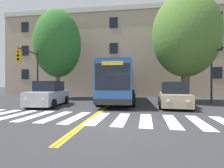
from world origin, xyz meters
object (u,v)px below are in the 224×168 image
traffic_light_far_corner (30,65)px  street_tree_curbside_small (58,44)px  city_bus (119,82)px  street_tree_curbside_large (185,35)px  car_silver_near_lane (49,95)px  traffic_light_near_corner (219,64)px  car_tan_far_lane (174,96)px

traffic_light_far_corner → street_tree_curbside_small: bearing=78.7°
city_bus → traffic_light_far_corner: traffic_light_far_corner is taller
city_bus → street_tree_curbside_small: bearing=160.2°
traffic_light_far_corner → street_tree_curbside_large: street_tree_curbside_large is taller
city_bus → car_silver_near_lane: 6.14m
car_silver_near_lane → traffic_light_far_corner: size_ratio=0.95×
traffic_light_near_corner → street_tree_curbside_small: 15.82m
traffic_light_far_corner → street_tree_curbside_small: size_ratio=0.49×
car_silver_near_lane → traffic_light_near_corner: size_ratio=0.96×
car_silver_near_lane → street_tree_curbside_small: 8.29m
car_silver_near_lane → car_tan_far_lane: 9.27m
street_tree_curbside_large → street_tree_curbside_small: 13.22m
traffic_light_far_corner → street_tree_curbside_small: street_tree_curbside_small is taller
street_tree_curbside_large → traffic_light_near_corner: bearing=-44.6°
traffic_light_near_corner → street_tree_curbside_small: street_tree_curbside_small is taller
car_silver_near_lane → street_tree_curbside_small: bearing=109.6°
car_tan_far_lane → traffic_light_near_corner: (3.57, 1.36, 2.36)m
traffic_light_far_corner → street_tree_curbside_large: bearing=7.0°
city_bus → traffic_light_far_corner: size_ratio=2.18×
car_silver_near_lane → street_tree_curbside_large: street_tree_curbside_large is taller
city_bus → traffic_light_near_corner: (7.83, -1.57, 1.37)m
car_tan_far_lane → street_tree_curbside_small: 13.73m
city_bus → street_tree_curbside_large: size_ratio=1.10×
car_silver_near_lane → traffic_light_far_corner: (-2.93, 2.08, 2.47)m
car_tan_far_lane → traffic_light_far_corner: size_ratio=0.90×
traffic_light_far_corner → street_tree_curbside_small: (0.79, 3.93, 2.83)m
city_bus → traffic_light_near_corner: size_ratio=2.20×
car_tan_far_lane → traffic_light_far_corner: bearing=172.7°
car_silver_near_lane → street_tree_curbside_large: bearing=19.2°
car_tan_far_lane → traffic_light_near_corner: bearing=20.8°
city_bus → street_tree_curbside_small: size_ratio=1.07×
car_tan_far_lane → street_tree_curbside_large: (1.63, 3.28, 5.15)m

